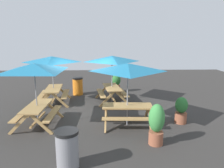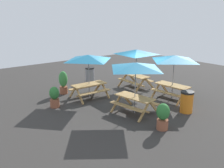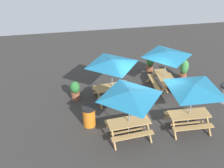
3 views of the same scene
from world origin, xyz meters
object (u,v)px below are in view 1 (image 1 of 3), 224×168
object	(u,v)px
picnic_table_0	(52,63)
picnic_table_2	(112,62)
picnic_table_3	(34,72)
potted_plant_0	(116,83)
potted_plant_1	(156,124)
trash_bin_gray	(67,149)
trash_bin_orange	(78,86)
picnic_table_1	(128,72)
potted_plant_2	(181,110)

from	to	relation	value
picnic_table_0	picnic_table_2	xyz separation A→B (m)	(0.19, -2.85, 0.00)
picnic_table_2	picnic_table_3	xyz separation A→B (m)	(-2.91, 2.83, 0.00)
potted_plant_0	potted_plant_1	world-z (taller)	potted_plant_1
trash_bin_gray	potted_plant_0	world-z (taller)	potted_plant_0
trash_bin_orange	potted_plant_0	size ratio (longest dim) A/B	0.93
picnic_table_1	picnic_table_3	world-z (taller)	same
trash_bin_orange	potted_plant_1	xyz separation A→B (m)	(-5.91, -3.05, 0.17)
trash_bin_orange	potted_plant_1	size ratio (longest dim) A/B	0.77
picnic_table_0	potted_plant_0	xyz separation A→B (m)	(2.07, -3.17, -1.43)
picnic_table_2	potted_plant_1	world-z (taller)	picnic_table_2
trash_bin_orange	potted_plant_2	size ratio (longest dim) A/B	0.97
picnic_table_1	picnic_table_2	xyz separation A→B (m)	(3.01, 0.45, 0.00)
picnic_table_1	trash_bin_gray	xyz separation A→B (m)	(-2.60, 1.76, -1.49)
picnic_table_0	potted_plant_2	size ratio (longest dim) A/B	2.31
picnic_table_2	potted_plant_0	bearing A→B (deg)	-17.83
picnic_table_1	picnic_table_3	distance (m)	3.29
picnic_table_3	picnic_table_0	bearing A→B (deg)	2.43
potted_plant_0	trash_bin_orange	bearing A→B (deg)	102.46
trash_bin_orange	picnic_table_1	bearing A→B (deg)	-152.13
picnic_table_3	trash_bin_gray	distance (m)	3.44
picnic_table_3	picnic_table_2	bearing A→B (deg)	-42.16
picnic_table_1	trash_bin_orange	bearing A→B (deg)	-59.33
picnic_table_2	potted_plant_0	distance (m)	2.39
picnic_table_0	potted_plant_1	size ratio (longest dim) A/B	1.83
picnic_table_1	potted_plant_0	world-z (taller)	picnic_table_1
picnic_table_0	picnic_table_3	bearing A→B (deg)	175.72
trash_bin_gray	potted_plant_1	xyz separation A→B (m)	(1.10, -2.48, 0.17)
potted_plant_2	trash_bin_gray	bearing A→B (deg)	125.65
picnic_table_0	potted_plant_2	xyz separation A→B (m)	(-2.69, -5.36, -1.47)
trash_bin_gray	trash_bin_orange	xyz separation A→B (m)	(7.01, 0.57, 0.00)
picnic_table_1	potted_plant_1	bearing A→B (deg)	118.55
picnic_table_3	picnic_table_1	bearing A→B (deg)	-89.57
trash_bin_orange	trash_bin_gray	bearing A→B (deg)	-175.34
trash_bin_orange	picnic_table_0	bearing A→B (deg)	148.38
picnic_table_2	picnic_table_3	world-z (taller)	same
picnic_table_0	picnic_table_3	distance (m)	2.73
picnic_table_3	potted_plant_1	xyz separation A→B (m)	(-1.60, -4.01, -1.33)
picnic_table_1	picnic_table_3	size ratio (longest dim) A/B	0.83
potted_plant_0	potted_plant_1	bearing A→B (deg)	-172.33
picnic_table_0	picnic_table_3	xyz separation A→B (m)	(-2.73, -0.02, 0.00)
potted_plant_0	potted_plant_2	distance (m)	5.24
trash_bin_orange	potted_plant_0	distance (m)	2.25
picnic_table_1	trash_bin_orange	world-z (taller)	picnic_table_1
picnic_table_2	potted_plant_1	distance (m)	4.84
picnic_table_0	trash_bin_gray	size ratio (longest dim) A/B	2.38
picnic_table_3	trash_bin_orange	size ratio (longest dim) A/B	2.88
picnic_table_2	picnic_table_0	bearing A→B (deg)	85.43
trash_bin_gray	potted_plant_2	size ratio (longest dim) A/B	0.97
picnic_table_0	picnic_table_2	bearing A→B (deg)	-90.92
picnic_table_1	potted_plant_2	world-z (taller)	picnic_table_1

